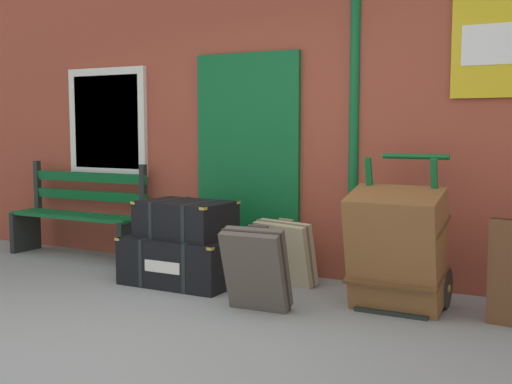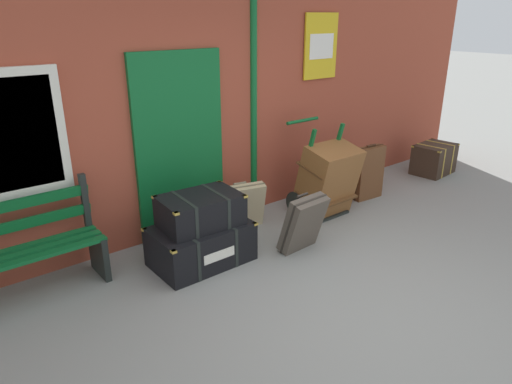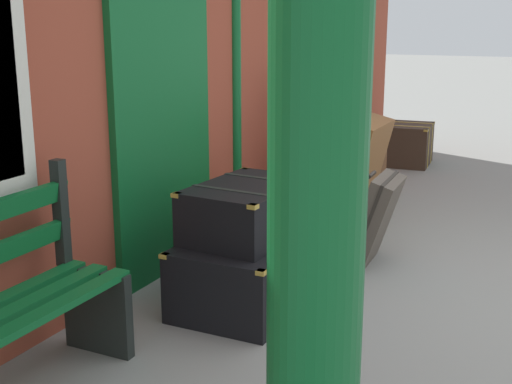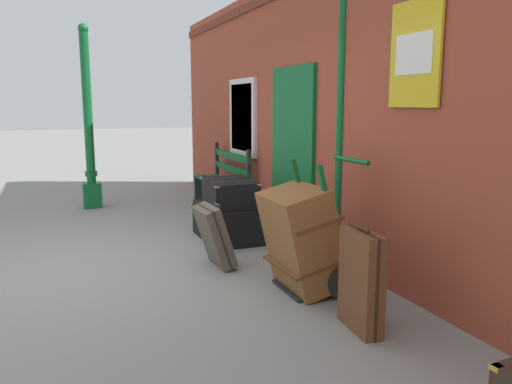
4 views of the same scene
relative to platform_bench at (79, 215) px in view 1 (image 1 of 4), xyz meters
The scene contains 9 objects.
ground_plane 3.16m from the platform_bench, 43.59° to the right, with size 60.00×60.00×0.00m, color gray.
brick_facade 2.57m from the platform_bench, 10.97° to the left, with size 10.40×0.35×3.20m.
platform_bench is the anchor object (origin of this frame).
steamer_trunk_base 1.77m from the platform_bench, 16.22° to the right, with size 1.01×0.65×0.43m.
steamer_trunk_middle 1.77m from the platform_bench, 15.36° to the right, with size 0.85×0.61×0.33m.
porters_trolley 3.63m from the platform_bench, ahead, with size 0.71×0.67×1.18m.
large_brown_trunk 3.64m from the platform_bench, ahead, with size 0.70×0.63×0.96m.
suitcase_caramel 2.51m from the platform_bench, ahead, with size 0.61×0.38×0.59m.
suitcase_beige 2.86m from the platform_bench, 19.92° to the right, with size 0.50×0.36×0.66m.
Camera 1 is at (2.67, -3.05, 1.40)m, focal length 45.40 mm.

